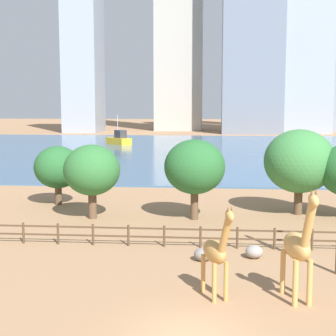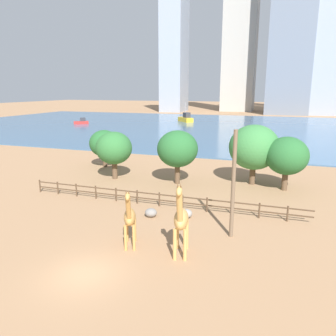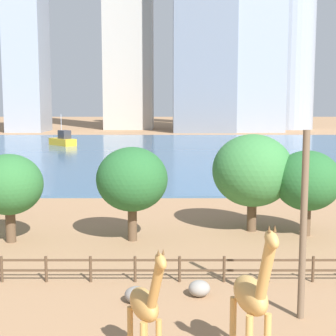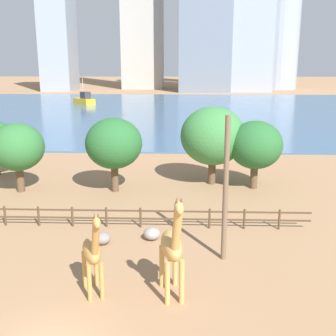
{
  "view_description": "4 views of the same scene",
  "coord_description": "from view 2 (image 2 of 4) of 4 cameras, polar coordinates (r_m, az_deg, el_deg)",
  "views": [
    {
      "loc": [
        0.82,
        -18.13,
        8.57
      ],
      "look_at": [
        -2.26,
        16.83,
        4.2
      ],
      "focal_mm": 55.0,
      "sensor_mm": 36.0,
      "label": 1
    },
    {
      "loc": [
        9.91,
        -14.37,
        10.32
      ],
      "look_at": [
        -0.96,
        17.65,
        2.2
      ],
      "focal_mm": 35.0,
      "sensor_mm": 36.0,
      "label": 2
    },
    {
      "loc": [
        1.75,
        -12.4,
        8.85
      ],
      "look_at": [
        1.63,
        27.52,
        3.64
      ],
      "focal_mm": 55.0,
      "sensor_mm": 36.0,
      "label": 3
    },
    {
      "loc": [
        4.98,
        -13.04,
        10.31
      ],
      "look_at": [
        3.95,
        15.19,
        3.11
      ],
      "focal_mm": 45.0,
      "sensor_mm": 36.0,
      "label": 4
    }
  ],
  "objects": [
    {
      "name": "ground_plane",
      "position": [
        95.45,
        12.78,
        6.96
      ],
      "size": [
        400.0,
        400.0,
        0.0
      ],
      "primitive_type": "plane",
      "color": "#9E7551"
    },
    {
      "name": "harbor_water",
      "position": [
        92.48,
        12.58,
        6.83
      ],
      "size": [
        180.0,
        86.0,
        0.2
      ],
      "primitive_type": "cube",
      "color": "#3D6084",
      "rests_on": "ground"
    },
    {
      "name": "giraffe_tall",
      "position": [
        22.01,
        -6.69,
        -8.59
      ],
      "size": [
        1.61,
        2.91,
        4.42
      ],
      "rotation": [
        0.0,
        0.0,
        5.1
      ],
      "color": "#C18C47",
      "rests_on": "ground"
    },
    {
      "name": "giraffe_companion",
      "position": [
        20.66,
        2.27,
        -9.0
      ],
      "size": [
        1.34,
        3.27,
        5.2
      ],
      "rotation": [
        0.0,
        0.0,
        4.92
      ],
      "color": "tan",
      "rests_on": "ground"
    },
    {
      "name": "utility_pole",
      "position": [
        23.22,
        11.3,
        -2.92
      ],
      "size": [
        0.28,
        0.28,
        7.73
      ],
      "primitive_type": "cylinder",
      "color": "brown",
      "rests_on": "ground"
    },
    {
      "name": "boulder_near_fence",
      "position": [
        27.49,
        -3.0,
        -7.77
      ],
      "size": [
        1.01,
        0.96,
        0.72
      ],
      "primitive_type": "ellipsoid",
      "color": "gray",
      "rests_on": "ground"
    },
    {
      "name": "boulder_by_pole",
      "position": [
        27.3,
        3.19,
        -7.91
      ],
      "size": [
        0.99,
        0.98,
        0.73
      ],
      "primitive_type": "ellipsoid",
      "color": "gray",
      "rests_on": "ground"
    },
    {
      "name": "enclosure_fence",
      "position": [
        29.89,
        -2.49,
        -5.17
      ],
      "size": [
        26.12,
        0.14,
        1.3
      ],
      "color": "#4C3826",
      "rests_on": "ground"
    },
    {
      "name": "tree_left_large",
      "position": [
        45.24,
        -11.04,
        4.2
      ],
      "size": [
        4.01,
        4.01,
        5.03
      ],
      "color": "brown",
      "rests_on": "ground"
    },
    {
      "name": "tree_center_broad",
      "position": [
        38.76,
        -9.4,
        3.41
      ],
      "size": [
        4.23,
        4.23,
        5.59
      ],
      "color": "brown",
      "rests_on": "ground"
    },
    {
      "name": "tree_right_tall",
      "position": [
        36.12,
        1.67,
        3.32
      ],
      "size": [
        4.52,
        4.52,
        6.0
      ],
      "color": "brown",
      "rests_on": "ground"
    },
    {
      "name": "tree_left_small",
      "position": [
        35.87,
        19.99,
        1.97
      ],
      "size": [
        4.39,
        4.39,
        5.66
      ],
      "color": "brown",
      "rests_on": "ground"
    },
    {
      "name": "tree_right_small",
      "position": [
        37.03,
        14.76,
        3.5
      ],
      "size": [
        5.46,
        5.46,
        6.65
      ],
      "color": "brown",
      "rests_on": "ground"
    },
    {
      "name": "boat_ferry",
      "position": [
        102.97,
        -14.83,
        7.77
      ],
      "size": [
        4.41,
        3.79,
        1.9
      ],
      "rotation": [
        0.0,
        0.0,
        3.77
      ],
      "color": "#B22D28",
      "rests_on": "harbor_water"
    },
    {
      "name": "boat_sailboat",
      "position": [
        107.0,
        3.11,
        8.6
      ],
      "size": [
        6.27,
        6.75,
        6.11
      ],
      "rotation": [
        0.0,
        0.0,
        2.28
      ],
      "color": "gold",
      "rests_on": "harbor_water"
    },
    {
      "name": "skyline_tower_needle",
      "position": [
        161.81,
        1.11,
        20.38
      ],
      "size": [
        10.24,
        14.64,
        59.44
      ],
      "primitive_type": "cube",
      "color": "#939EAD",
      "rests_on": "ground"
    },
    {
      "name": "skyline_block_left",
      "position": [
        153.51,
        20.83,
        21.76
      ],
      "size": [
        17.43,
        15.66,
        69.1
      ],
      "primitive_type": "cube",
      "color": "slate",
      "rests_on": "ground"
    }
  ]
}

